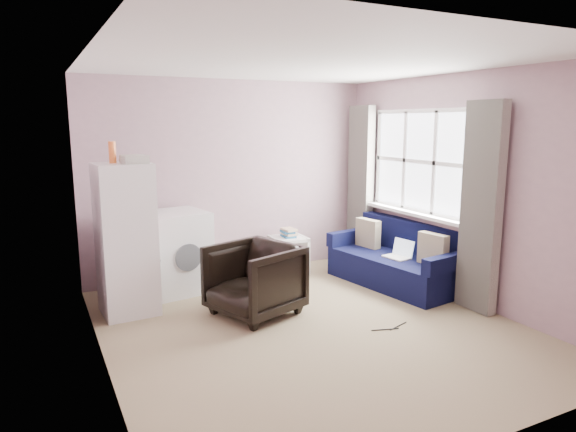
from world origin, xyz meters
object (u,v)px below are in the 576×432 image
(washing_machine, at_px, (176,250))
(sofa, at_px, (398,262))
(fridge, at_px, (126,238))
(side_table, at_px, (288,252))
(armchair, at_px, (254,276))

(washing_machine, relative_size, sofa, 0.53)
(fridge, bearing_deg, washing_machine, 33.42)
(washing_machine, bearing_deg, side_table, -6.02)
(fridge, xyz_separation_m, sofa, (3.13, -0.49, -0.52))
(fridge, distance_m, washing_machine, 0.84)
(armchair, bearing_deg, side_table, 121.09)
(sofa, bearing_deg, washing_machine, 150.80)
(washing_machine, xyz_separation_m, sofa, (2.50, -0.95, -0.22))
(fridge, relative_size, sofa, 0.99)
(armchair, relative_size, washing_machine, 0.86)
(armchair, distance_m, washing_machine, 1.23)
(washing_machine, height_order, side_table, washing_machine)
(armchair, distance_m, fridge, 1.37)
(fridge, bearing_deg, sofa, -12.13)
(armchair, height_order, side_table, armchair)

